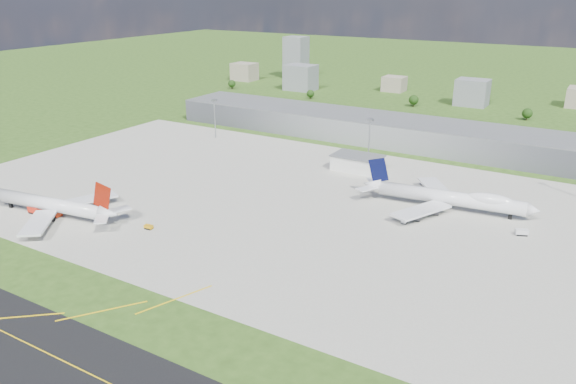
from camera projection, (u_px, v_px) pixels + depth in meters
The scene contains 22 objects.
ground at pixel (375, 146), 355.33m from camera, with size 1400.00×1400.00×0.00m, color #2F4C17.
apron at pixel (304, 204), 262.03m from camera, with size 360.00×190.00×0.08m, color #99968B.
terminal at pixel (385, 130), 364.77m from camera, with size 300.00×42.00×15.00m, color gray.
ops_building at pixel (357, 163), 308.90m from camera, with size 26.00×16.00×8.00m, color silver.
mast_west at pixel (215, 112), 369.06m from camera, with size 3.50×2.00×25.90m.
mast_center at pixel (369, 133), 316.18m from camera, with size 3.50×2.00×25.90m.
airliner_red_twin at pixel (53, 205), 246.82m from camera, with size 72.04×55.68×19.79m.
airliner_blue_quad at pixel (450, 198), 254.01m from camera, with size 78.78×61.51×20.56m.
fire_truck at pixel (53, 212), 248.68m from camera, with size 9.01×4.07×3.85m.
crash_tender at pixel (35, 210), 250.99m from camera, with size 6.55×3.22×3.34m.
tug_yellow at pixel (149, 227), 235.31m from camera, with size 3.83×2.48×1.80m.
van_white_near at pixel (405, 219), 242.03m from camera, with size 2.85×5.43×2.65m.
van_white_far at pixel (522, 232), 229.37m from camera, with size 5.65×4.25×2.63m.
bldg_far_w at pixel (244, 72), 594.68m from camera, with size 24.00×20.00×18.00m, color gray.
bldg_w at pixel (301, 77), 539.09m from camera, with size 28.00×22.00×24.00m, color slate.
bldg_cw at pixel (394, 84), 534.55m from camera, with size 20.00×18.00×14.00m, color gray.
bldg_c at pixel (472, 92), 470.56m from camera, with size 26.00×20.00×22.00m, color slate.
bldg_tall_w at pixel (296, 58), 603.09m from camera, with size 22.00×20.00×44.00m, color slate.
tree_far_w at pixel (232, 84), 546.18m from camera, with size 7.20×7.20×8.80m.
tree_w at pixel (310, 94), 499.01m from camera, with size 6.75×6.75×8.25m.
tree_c at pixel (414, 100), 467.46m from camera, with size 8.10×8.10×9.90m.
tree_e at pixel (527, 113), 420.29m from camera, with size 7.65×7.65×9.35m.
Camera 1 is at (128.48, -172.89, 96.94)m, focal length 35.00 mm.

